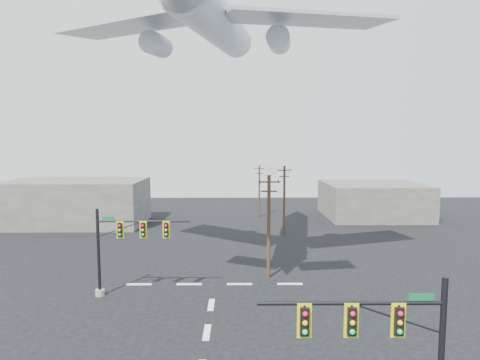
{
  "coord_description": "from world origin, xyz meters",
  "views": [
    {
      "loc": [
        1.82,
        -18.83,
        11.42
      ],
      "look_at": [
        1.98,
        5.0,
        9.03
      ],
      "focal_mm": 30.0,
      "sensor_mm": 36.0,
      "label": 1
    }
  ],
  "objects_px": {
    "utility_pole_a": "(269,225)",
    "utility_pole_c": "(259,190)",
    "utility_pole_b": "(284,198)",
    "signal_mast_far": "(121,247)",
    "airliner": "(217,24)",
    "signal_mast_near": "(395,354)"
  },
  "relations": [
    {
      "from": "utility_pole_a",
      "to": "utility_pole_c",
      "type": "distance_m",
      "value": 26.58
    },
    {
      "from": "utility_pole_a",
      "to": "utility_pole_c",
      "type": "relative_size",
      "value": 1.11
    },
    {
      "from": "utility_pole_b",
      "to": "signal_mast_far",
      "type": "bearing_deg",
      "value": -142.22
    },
    {
      "from": "signal_mast_far",
      "to": "utility_pole_b",
      "type": "height_order",
      "value": "utility_pole_b"
    },
    {
      "from": "utility_pole_b",
      "to": "airliner",
      "type": "xyz_separation_m",
      "value": [
        -7.33,
        -14.28,
        16.46
      ]
    },
    {
      "from": "signal_mast_near",
      "to": "airliner",
      "type": "xyz_separation_m",
      "value": [
        -7.32,
        19.98,
        17.09
      ]
    },
    {
      "from": "utility_pole_c",
      "to": "airliner",
      "type": "bearing_deg",
      "value": -118.83
    },
    {
      "from": "signal_mast_far",
      "to": "utility_pole_a",
      "type": "height_order",
      "value": "utility_pole_a"
    },
    {
      "from": "utility_pole_a",
      "to": "airliner",
      "type": "bearing_deg",
      "value": 162.28
    },
    {
      "from": "utility_pole_a",
      "to": "utility_pole_b",
      "type": "bearing_deg",
      "value": 78.39
    },
    {
      "from": "utility_pole_a",
      "to": "airliner",
      "type": "xyz_separation_m",
      "value": [
        -4.23,
        1.32,
        16.34
      ]
    },
    {
      "from": "utility_pole_a",
      "to": "utility_pole_b",
      "type": "xyz_separation_m",
      "value": [
        3.1,
        15.6,
        -0.12
      ]
    },
    {
      "from": "signal_mast_far",
      "to": "airliner",
      "type": "relative_size",
      "value": 0.24
    },
    {
      "from": "signal_mast_near",
      "to": "signal_mast_far",
      "type": "distance_m",
      "value": 20.46
    },
    {
      "from": "utility_pole_b",
      "to": "utility_pole_c",
      "type": "relative_size",
      "value": 1.08
    },
    {
      "from": "signal_mast_far",
      "to": "airliner",
      "type": "xyz_separation_m",
      "value": [
        6.77,
        5.14,
        17.13
      ]
    },
    {
      "from": "signal_mast_near",
      "to": "utility_pole_b",
      "type": "xyz_separation_m",
      "value": [
        0.01,
        34.26,
        0.63
      ]
    },
    {
      "from": "signal_mast_far",
      "to": "utility_pole_c",
      "type": "relative_size",
      "value": 0.9
    },
    {
      "from": "signal_mast_far",
      "to": "signal_mast_near",
      "type": "bearing_deg",
      "value": -46.49
    },
    {
      "from": "utility_pole_b",
      "to": "airliner",
      "type": "distance_m",
      "value": 22.99
    },
    {
      "from": "signal_mast_near",
      "to": "airliner",
      "type": "distance_m",
      "value": 27.29
    },
    {
      "from": "utility_pole_a",
      "to": "utility_pole_c",
      "type": "height_order",
      "value": "utility_pole_a"
    }
  ]
}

